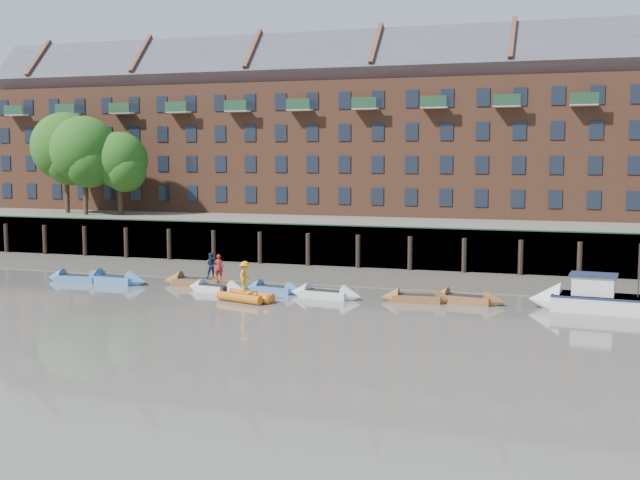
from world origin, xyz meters
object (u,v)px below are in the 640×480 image
at_px(rowboat_3, 217,289).
at_px(person_rower_a, 219,267).
at_px(rowboat_1, 115,280).
at_px(rowboat_4, 274,289).
at_px(rib_tender, 248,297).
at_px(person_rower_b, 212,266).
at_px(motor_launch, 581,298).
at_px(rowboat_2, 198,282).
at_px(rowboat_6, 417,298).
at_px(rowboat_7, 466,299).
at_px(rowboat_5, 326,294).
at_px(person_rib_crew, 245,276).
at_px(rowboat_0, 78,278).

height_order(rowboat_3, person_rower_a, person_rower_a).
bearing_deg(rowboat_1, rowboat_4, 5.14).
distance_m(rib_tender, person_rower_b, 4.57).
height_order(motor_launch, person_rower_b, person_rower_b).
xyz_separation_m(rowboat_1, motor_launch, (29.86, -0.38, 0.42)).
bearing_deg(rib_tender, rowboat_2, 160.11).
distance_m(rowboat_6, rowboat_7, 2.86).
bearing_deg(person_rower_a, rowboat_7, 175.00).
bearing_deg(rowboat_4, person_rower_b, -160.75).
bearing_deg(rib_tender, person_rower_b, 162.70).
distance_m(rowboat_6, person_rower_b, 13.19).
distance_m(rowboat_5, person_rower_b, 7.72).
xyz_separation_m(rowboat_5, rowboat_7, (8.35, 0.86, -0.00)).
bearing_deg(rowboat_2, person_rib_crew, -43.62).
relative_size(rib_tender, person_rib_crew, 2.01).
bearing_deg(person_rower_a, rowboat_1, -16.19).
xyz_separation_m(rowboat_5, rowboat_6, (5.52, 0.38, -0.01)).
height_order(rowboat_1, rowboat_7, rowboat_1).
bearing_deg(rowboat_4, person_rib_crew, -91.71).
bearing_deg(rowboat_2, rowboat_7, -7.44).
bearing_deg(rowboat_7, rowboat_1, -171.91).
bearing_deg(person_rower_b, rowboat_5, -22.34).
height_order(rowboat_4, person_rib_crew, person_rib_crew).
height_order(rowboat_5, person_rower_a, person_rower_a).
distance_m(person_rower_b, person_rib_crew, 4.18).
xyz_separation_m(rowboat_1, rib_tender, (11.13, -3.41, 0.01)).
bearing_deg(rowboat_4, rowboat_5, -3.91).
relative_size(rowboat_5, rowboat_6, 1.07).
height_order(rowboat_3, rowboat_4, rowboat_3).
height_order(rowboat_6, person_rib_crew, person_rib_crew).
bearing_deg(rowboat_1, rowboat_0, -171.62).
xyz_separation_m(rowboat_2, rowboat_4, (5.78, -1.01, -0.04)).
bearing_deg(rib_tender, rowboat_0, -174.49).
distance_m(rowboat_7, motor_launch, 6.34).
relative_size(rowboat_6, motor_launch, 0.67).
xyz_separation_m(rowboat_0, person_rower_a, (11.01, -0.96, 1.40)).
bearing_deg(rowboat_6, rowboat_0, 173.90).
height_order(rowboat_3, rib_tender, rowboat_3).
bearing_deg(person_rib_crew, person_rower_a, 45.92).
relative_size(rowboat_5, motor_launch, 0.71).
xyz_separation_m(rowboat_0, rowboat_3, (10.83, -0.91, -0.01)).
xyz_separation_m(rowboat_1, person_rib_crew, (10.94, -3.36, 1.22)).
xyz_separation_m(rowboat_0, motor_launch, (32.67, -0.26, 0.45)).
bearing_deg(rowboat_6, person_rower_a, 177.30).
bearing_deg(rowboat_4, rowboat_1, -171.60).
xyz_separation_m(rowboat_6, person_rower_a, (-12.52, -0.49, 1.40)).
xyz_separation_m(rowboat_4, person_rower_b, (-3.95, -0.71, 1.43)).
relative_size(rowboat_3, person_rower_a, 2.78).
distance_m(person_rower_a, person_rib_crew, 3.57).
relative_size(rowboat_0, motor_launch, 0.69).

